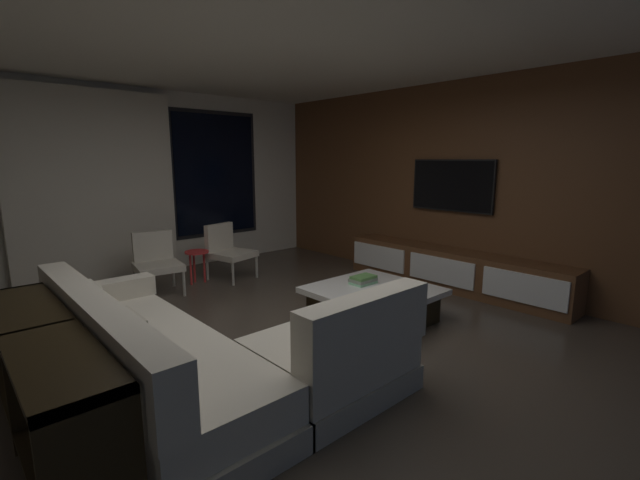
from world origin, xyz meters
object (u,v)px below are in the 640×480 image
object	(u,v)px
mounted_tv	(452,185)
accent_chair_near_window	(227,248)
sectional_couch	(199,358)
console_table_behind_couch	(45,379)
side_stool	(197,257)
book_stack_on_coffee_table	(363,280)
accent_chair_by_curtain	(156,260)
coffee_table	(373,304)
media_console	(453,271)

from	to	relation	value
mounted_tv	accent_chair_near_window	bearing A→B (deg)	132.56
accent_chair_near_window	sectional_couch	bearing A→B (deg)	-123.74
accent_chair_near_window	console_table_behind_couch	size ratio (longest dim) A/B	0.37
side_stool	mounted_tv	distance (m)	3.58
book_stack_on_coffee_table	side_stool	world-z (taller)	side_stool
side_stool	mounted_tv	bearing A→B (deg)	-42.17
accent_chair_by_curtain	side_stool	bearing A→B (deg)	3.54
accent_chair_near_window	console_table_behind_couch	world-z (taller)	accent_chair_near_window
coffee_table	media_console	size ratio (longest dim) A/B	0.37
accent_chair_near_window	console_table_behind_couch	bearing A→B (deg)	-136.80
accent_chair_by_curtain	console_table_behind_couch	size ratio (longest dim) A/B	0.37
side_stool	media_console	size ratio (longest dim) A/B	0.15
mounted_tv	console_table_behind_couch	size ratio (longest dim) A/B	0.56
coffee_table	book_stack_on_coffee_table	world-z (taller)	book_stack_on_coffee_table
console_table_behind_couch	side_stool	bearing A→B (deg)	48.89
media_console	console_table_behind_couch	bearing A→B (deg)	-179.50
accent_chair_by_curtain	sectional_couch	bearing A→B (deg)	-105.73
side_stool	book_stack_on_coffee_table	bearing A→B (deg)	-71.71
coffee_table	console_table_behind_couch	size ratio (longest dim) A/B	0.55
side_stool	media_console	bearing A→B (deg)	-46.62
accent_chair_by_curtain	mounted_tv	bearing A→B (deg)	-36.12
coffee_table	book_stack_on_coffee_table	xyz separation A→B (m)	(0.05, 0.19, 0.21)
sectional_couch	accent_chair_by_curtain	world-z (taller)	sectional_couch
sectional_couch	console_table_behind_couch	size ratio (longest dim) A/B	1.19
mounted_tv	console_table_behind_couch	world-z (taller)	mounted_tv
accent_chair_by_curtain	accent_chair_near_window	bearing A→B (deg)	0.24
sectional_couch	mounted_tv	distance (m)	4.02
coffee_table	accent_chair_near_window	distance (m)	2.54
coffee_table	accent_chair_by_curtain	xyz separation A→B (m)	(-1.30, 2.51, 0.25)
accent_chair_by_curtain	media_console	distance (m)	3.85
sectional_couch	accent_chair_by_curtain	distance (m)	2.75
coffee_table	console_table_behind_couch	xyz separation A→B (m)	(-2.96, -0.00, 0.22)
media_console	mounted_tv	distance (m)	1.13
sectional_couch	book_stack_on_coffee_table	xyz separation A→B (m)	(2.09, 0.32, 0.11)
sectional_couch	media_console	world-z (taller)	sectional_couch
sectional_couch	mounted_tv	world-z (taller)	mounted_tv
coffee_table	accent_chair_near_window	world-z (taller)	accent_chair_near_window
accent_chair_near_window	mounted_tv	size ratio (longest dim) A/B	0.66
coffee_table	accent_chair_near_window	xyz separation A→B (m)	(-0.27, 2.52, 0.25)
console_table_behind_couch	mounted_tv	bearing A→B (deg)	2.85
coffee_table	mounted_tv	distance (m)	2.17
accent_chair_by_curtain	console_table_behind_couch	world-z (taller)	accent_chair_by_curtain
coffee_table	book_stack_on_coffee_table	bearing A→B (deg)	75.73
book_stack_on_coffee_table	side_stool	xyz separation A→B (m)	(-0.78, 2.36, -0.03)
side_stool	accent_chair_by_curtain	bearing A→B (deg)	-176.46
side_stool	console_table_behind_couch	bearing A→B (deg)	-131.11
coffee_table	book_stack_on_coffee_table	size ratio (longest dim) A/B	4.10
sectional_couch	media_console	xyz separation A→B (m)	(3.68, 0.17, -0.04)
sectional_couch	mounted_tv	bearing A→B (deg)	5.45
sectional_couch	console_table_behind_couch	xyz separation A→B (m)	(-0.91, 0.13, 0.12)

